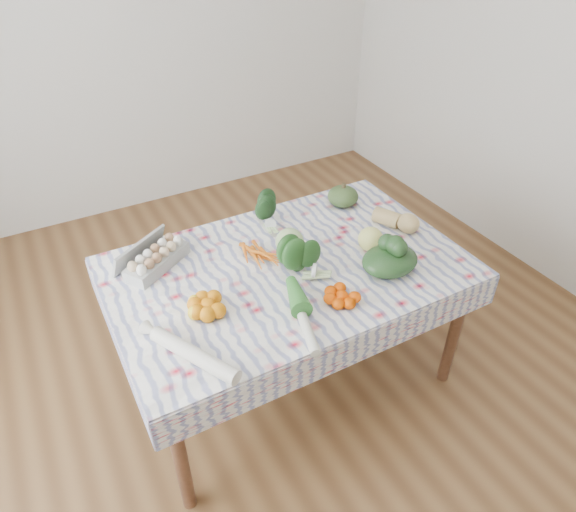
# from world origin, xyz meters

# --- Properties ---
(ground) EXTENTS (4.50, 4.50, 0.00)m
(ground) POSITION_xyz_m (0.00, 0.00, 0.00)
(ground) COLOR brown
(ground) RESTS_ON ground
(wall_back) EXTENTS (4.00, 0.04, 2.80)m
(wall_back) POSITION_xyz_m (0.00, 2.25, 1.40)
(wall_back) COLOR silver
(wall_back) RESTS_ON ground
(dining_table) EXTENTS (1.60, 1.00, 0.75)m
(dining_table) POSITION_xyz_m (0.00, 0.00, 0.68)
(dining_table) COLOR brown
(dining_table) RESTS_ON ground
(tablecloth) EXTENTS (1.66, 1.06, 0.01)m
(tablecloth) POSITION_xyz_m (0.00, 0.00, 0.76)
(tablecloth) COLOR white
(tablecloth) RESTS_ON dining_table
(egg_carton) EXTENTS (0.35, 0.29, 0.09)m
(egg_carton) POSITION_xyz_m (-0.54, 0.29, 0.81)
(egg_carton) COLOR #A6A7A2
(egg_carton) RESTS_ON tablecloth
(carrot_bunch) EXTENTS (0.22, 0.21, 0.03)m
(carrot_bunch) POSITION_xyz_m (-0.10, 0.11, 0.78)
(carrot_bunch) COLOR orange
(carrot_bunch) RESTS_ON tablecloth
(kale_bunch) EXTENTS (0.19, 0.18, 0.14)m
(kale_bunch) POSITION_xyz_m (0.08, 0.36, 0.83)
(kale_bunch) COLOR #163515
(kale_bunch) RESTS_ON tablecloth
(kabocha_squash) EXTENTS (0.18, 0.18, 0.11)m
(kabocha_squash) POSITION_xyz_m (0.54, 0.35, 0.82)
(kabocha_squash) COLOR #395326
(kabocha_squash) RESTS_ON tablecloth
(cabbage) EXTENTS (0.17, 0.17, 0.14)m
(cabbage) POSITION_xyz_m (0.06, 0.08, 0.83)
(cabbage) COLOR #9FBD75
(cabbage) RESTS_ON tablecloth
(butternut_squash) EXTENTS (0.21, 0.26, 0.11)m
(butternut_squash) POSITION_xyz_m (0.66, 0.02, 0.82)
(butternut_squash) COLOR tan
(butternut_squash) RESTS_ON tablecloth
(orange_cluster) EXTENTS (0.25, 0.25, 0.07)m
(orange_cluster) POSITION_xyz_m (-0.45, -0.12, 0.80)
(orange_cluster) COLOR orange
(orange_cluster) RESTS_ON tablecloth
(broccoli) EXTENTS (0.23, 0.23, 0.12)m
(broccoli) POSITION_xyz_m (0.02, -0.10, 0.82)
(broccoli) COLOR #1E4A1A
(broccoli) RESTS_ON tablecloth
(mandarin_cluster) EXTENTS (0.23, 0.23, 0.06)m
(mandarin_cluster) POSITION_xyz_m (0.09, -0.33, 0.79)
(mandarin_cluster) COLOR #E64B00
(mandarin_cluster) RESTS_ON tablecloth
(grapefruit) EXTENTS (0.13, 0.13, 0.12)m
(grapefruit) POSITION_xyz_m (0.42, -0.08, 0.82)
(grapefruit) COLOR #EEEC73
(grapefruit) RESTS_ON tablecloth
(spinach_bag) EXTENTS (0.34, 0.31, 0.12)m
(spinach_bag) POSITION_xyz_m (0.39, -0.26, 0.82)
(spinach_bag) COLOR black
(spinach_bag) RESTS_ON tablecloth
(daikon) EXTENTS (0.25, 0.41, 0.06)m
(daikon) POSITION_xyz_m (-0.60, -0.35, 0.79)
(daikon) COLOR silver
(daikon) RESTS_ON tablecloth
(leek) EXTENTS (0.16, 0.41, 0.05)m
(leek) POSITION_xyz_m (-0.13, -0.36, 0.78)
(leek) COLOR beige
(leek) RESTS_ON tablecloth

